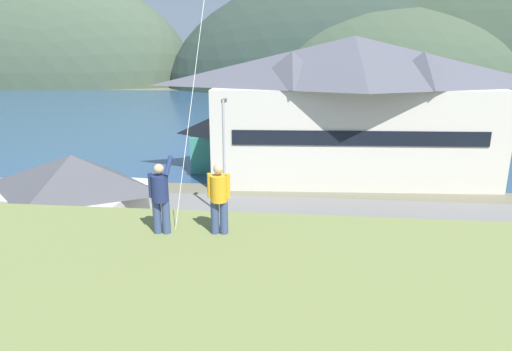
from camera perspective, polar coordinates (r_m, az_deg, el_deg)
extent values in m
plane|color=#66604C|center=(19.40, -6.00, -16.77)|extent=(600.00, 600.00, 0.00)
cube|color=slate|center=(23.67, -3.48, -10.24)|extent=(40.00, 20.00, 0.10)
cube|color=navy|center=(76.78, 3.31, 7.87)|extent=(360.00, 84.00, 0.03)
ellipsoid|color=#42513D|center=(161.19, -25.72, 10.45)|extent=(100.63, 47.09, 69.06)
ellipsoid|color=#2D3D33|center=(131.52, 14.46, 10.65)|extent=(114.54, 54.62, 64.18)
ellipsoid|color=#3D4C38|center=(130.94, 16.23, 10.50)|extent=(80.72, 66.98, 49.05)
ellipsoid|color=#3D4C38|center=(138.81, 29.16, 9.43)|extent=(121.49, 50.13, 91.38)
cube|color=beige|center=(37.94, 11.87, 5.32)|extent=(22.50, 9.93, 7.59)
cube|color=black|center=(33.66, 13.04, 4.62)|extent=(18.68, 1.21, 1.10)
pyramid|color=#4C4C56|center=(37.37, 12.37, 14.00)|extent=(23.87, 10.87, 3.88)
pyramid|color=#4C4C56|center=(35.40, 4.58, 13.32)|extent=(5.02, 5.02, 2.71)
pyramid|color=#4C4C56|center=(37.07, 20.46, 12.51)|extent=(5.02, 5.02, 2.71)
cube|color=beige|center=(25.81, -21.70, -5.15)|extent=(7.35, 5.87, 3.40)
pyramid|color=#47474C|center=(25.06, -22.29, 0.43)|extent=(7.95, 6.44, 1.81)
cube|color=black|center=(24.06, -25.00, -8.36)|extent=(1.10, 0.18, 2.38)
cube|color=#338475|center=(41.00, -4.63, 3.23)|extent=(5.87, 5.77, 3.19)
pyramid|color=#47474C|center=(40.55, -4.70, 6.63)|extent=(6.36, 6.33, 1.73)
cube|color=black|center=(38.68, -4.61, 1.75)|extent=(1.09, 0.26, 2.23)
cube|color=#70604C|center=(49.45, -1.03, 3.95)|extent=(3.20, 11.17, 0.70)
cube|color=#23564C|center=(49.03, -5.05, 3.91)|extent=(2.27, 6.40, 0.90)
cube|color=#33665B|center=(48.92, -5.07, 4.52)|extent=(2.20, 6.20, 0.16)
cube|color=silver|center=(48.34, -5.17, 5.14)|extent=(1.49, 1.95, 1.10)
cylinder|color=black|center=(30.78, -27.98, -5.13)|extent=(0.65, 0.25, 0.64)
cube|color=silver|center=(20.04, 19.02, -13.77)|extent=(4.23, 1.87, 0.80)
cube|color=beige|center=(19.66, 18.78, -11.87)|extent=(2.12, 1.63, 0.70)
cube|color=black|center=(19.67, 18.77, -11.96)|extent=(2.17, 1.67, 0.32)
cylinder|color=black|center=(19.85, 23.51, -15.89)|extent=(0.64, 0.23, 0.64)
cylinder|color=black|center=(21.36, 22.00, -13.37)|extent=(0.64, 0.23, 0.64)
cylinder|color=black|center=(19.18, 15.44, -16.26)|extent=(0.64, 0.23, 0.64)
cylinder|color=black|center=(20.74, 14.56, -13.60)|extent=(0.64, 0.23, 0.64)
cylinder|color=black|center=(22.08, 28.49, -13.21)|extent=(0.65, 0.27, 0.64)
cube|color=#9EA3A8|center=(19.79, -14.44, -13.76)|extent=(4.34, 2.15, 0.80)
cube|color=gray|center=(19.38, -14.18, -11.89)|extent=(2.23, 1.77, 0.70)
cube|color=black|center=(19.40, -14.18, -11.98)|extent=(2.27, 1.81, 0.32)
cylinder|color=black|center=(21.26, -16.71, -12.99)|extent=(0.66, 0.27, 0.64)
cylinder|color=black|center=(19.89, -19.21, -15.36)|extent=(0.66, 0.27, 0.64)
cylinder|color=black|center=(20.23, -9.62, -14.08)|extent=(0.66, 0.27, 0.64)
cylinder|color=black|center=(18.77, -11.65, -16.74)|extent=(0.66, 0.27, 0.64)
cylinder|color=#ADADB2|center=(27.70, -4.07, 1.93)|extent=(0.16, 0.16, 7.45)
cube|color=#4C4C51|center=(27.42, -4.09, 9.48)|extent=(0.24, 0.70, 0.20)
cylinder|color=#384770|center=(11.17, -12.45, -5.17)|extent=(0.20, 0.20, 0.82)
cylinder|color=#384770|center=(11.11, -11.36, -5.22)|extent=(0.20, 0.20, 0.82)
cylinder|color=navy|center=(10.91, -12.12, -1.61)|extent=(0.40, 0.40, 0.64)
sphere|color=tan|center=(10.78, -12.27, 0.83)|extent=(0.24, 0.24, 0.24)
cylinder|color=navy|center=(10.89, -11.10, 1.16)|extent=(0.12, 0.56, 0.43)
cylinder|color=navy|center=(10.95, -13.25, -1.22)|extent=(0.11, 0.11, 0.60)
cylinder|color=#384770|center=(10.94, -5.24, -5.31)|extent=(0.20, 0.20, 0.82)
cylinder|color=#384770|center=(10.90, -4.10, -5.35)|extent=(0.20, 0.20, 0.82)
cylinder|color=gold|center=(10.68, -4.76, -1.67)|extent=(0.40, 0.40, 0.64)
sphere|color=tan|center=(10.55, -4.82, 0.82)|extent=(0.24, 0.24, 0.24)
cylinder|color=gold|center=(10.70, -5.93, -1.28)|extent=(0.11, 0.11, 0.60)
cylinder|color=gold|center=(10.63, -3.59, -1.34)|extent=(0.11, 0.11, 0.60)
cylinder|color=silver|center=(12.84, -7.13, 17.53)|extent=(0.51, 4.77, 9.52)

